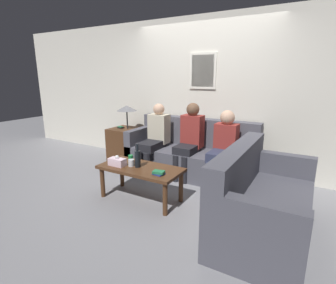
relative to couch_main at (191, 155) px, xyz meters
The scene contains 14 objects.
ground_plane 0.59m from the couch_main, 90.00° to the right, with size 16.00×16.00×0.00m, color gray.
wall_back 1.08m from the couch_main, 90.00° to the left, with size 9.00×0.08×2.60m.
couch_main is the anchor object (origin of this frame).
couch_side 1.84m from the couch_main, 41.51° to the right, with size 0.83×1.59×0.91m.
coffee_table 1.25m from the couch_main, 97.43° to the right, with size 1.12×0.53×0.46m.
side_table_with_lamp 1.40m from the couch_main, behind, with size 0.54×0.54×1.08m.
wine_bottle 1.29m from the couch_main, 98.78° to the right, with size 0.08×0.08×0.32m.
drinking_glass 1.31m from the couch_main, 102.78° to the right, with size 0.08×0.08×0.09m.
book_stack 1.36m from the couch_main, 81.99° to the right, with size 0.15×0.12×0.05m.
soda_can 1.26m from the couch_main, 106.58° to the right, with size 0.07×0.07×0.12m.
tissue_box 1.43m from the couch_main, 109.05° to the right, with size 0.23×0.12×0.15m.
person_left 0.70m from the couch_main, 160.59° to the right, with size 0.34×0.66×1.16m.
person_middle 0.37m from the couch_main, 77.61° to the right, with size 0.34×0.58×1.20m.
person_right 0.71m from the couch_main, 17.08° to the right, with size 0.34×0.63×1.13m.
Camera 1 is at (1.78, -3.37, 1.64)m, focal length 28.00 mm.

